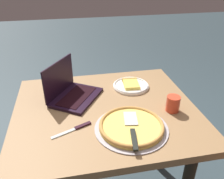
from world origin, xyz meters
The scene contains 6 objects.
dining_table centered at (0.00, 0.00, 0.67)m, with size 1.08×0.94×0.77m.
laptop centered at (-0.19, 0.16, 0.82)m, with size 0.37×0.40×0.23m.
pizza_plate centered at (0.22, 0.23, 0.79)m, with size 0.25×0.25×0.04m.
pizza_tray centered at (0.10, -0.22, 0.79)m, with size 0.39×0.39×0.04m.
table_knife centered at (-0.19, -0.16, 0.78)m, with size 0.21×0.11×0.01m.
drink_cup centered at (0.38, -0.10, 0.82)m, with size 0.08×0.08×0.09m.
Camera 1 is at (-0.19, -1.16, 1.56)m, focal length 37.61 mm.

